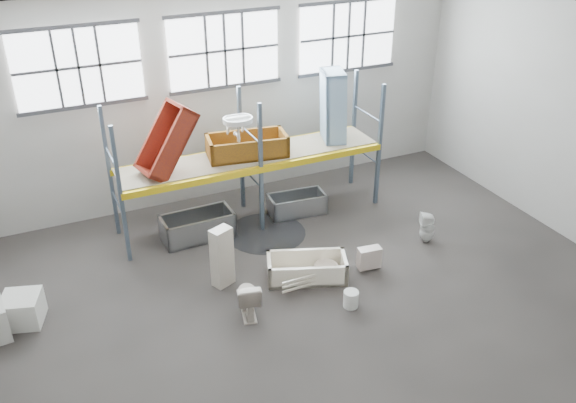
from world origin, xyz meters
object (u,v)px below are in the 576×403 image
toilet_white (427,228)px  bucket (351,299)px  steel_tub_left (198,226)px  bathtub_beige (307,268)px  cistern_tall (222,257)px  rust_tub_flat (247,146)px  blue_tub_upright (333,107)px  toilet_beige (248,297)px  steel_tub_right (297,204)px

toilet_white → bucket: toilet_white is taller
steel_tub_left → bathtub_beige: bearing=-57.6°
cistern_tall → rust_tub_flat: size_ratio=0.71×
cistern_tall → blue_tub_upright: 4.59m
bathtub_beige → cistern_tall: bearing=-177.2°
bathtub_beige → cistern_tall: 1.70m
toilet_white → toilet_beige: bearing=-60.2°
toilet_beige → bathtub_beige: bearing=-145.5°
toilet_beige → steel_tub_right: toilet_beige is taller
toilet_white → blue_tub_upright: 3.48m
toilet_beige → bucket: (1.82, -0.59, -0.22)m
bathtub_beige → toilet_beige: size_ratio=2.05×
steel_tub_right → toilet_beige: bearing=-128.7°
blue_tub_upright → bucket: blue_tub_upright is taller
bathtub_beige → steel_tub_right: bearing=89.6°
toilet_white → steel_tub_left: (-4.49, 2.24, -0.06)m
cistern_tall → steel_tub_left: 1.90m
steel_tub_left → toilet_white: bearing=-26.6°
rust_tub_flat → bucket: 4.26m
cistern_tall → rust_tub_flat: 2.90m
cistern_tall → toilet_white: bearing=-27.9°
bathtub_beige → toilet_white: size_ratio=2.25×
cistern_tall → toilet_white: 4.58m
toilet_beige → blue_tub_upright: bearing=-122.9°
toilet_beige → rust_tub_flat: 3.85m
steel_tub_right → rust_tub_flat: size_ratio=0.76×
cistern_tall → steel_tub_right: size_ratio=0.94×
steel_tub_right → bucket: (-0.61, -3.62, -0.08)m
toilet_white → blue_tub_upright: (-0.98, 2.63, 2.05)m
bathtub_beige → toilet_white: (2.98, 0.13, 0.12)m
blue_tub_upright → steel_tub_right: bearing=-163.8°
bathtub_beige → steel_tub_left: steel_tub_left is taller
toilet_beige → toilet_white: toilet_beige is taller
cistern_tall → steel_tub_left: bearing=64.7°
bathtub_beige → cistern_tall: size_ratio=1.25×
bathtub_beige → steel_tub_right: (0.95, 2.46, 0.01)m
toilet_white → steel_tub_right: 3.09m
toilet_white → blue_tub_upright: size_ratio=0.41×
cistern_tall → rust_tub_flat: rust_tub_flat is taller
bucket → toilet_white: bearing=26.1°
steel_tub_right → rust_tub_flat: rust_tub_flat is taller
bucket → steel_tub_left: bearing=117.6°
toilet_white → bucket: (-2.64, -1.29, -0.18)m
cistern_tall → rust_tub_flat: bearing=34.1°
rust_tub_flat → blue_tub_upright: size_ratio=1.04×
bathtub_beige → cistern_tall: cistern_tall is taller
steel_tub_left → blue_tub_upright: bearing=6.3°
bathtub_beige → steel_tub_right: size_ratio=1.18×
bathtub_beige → rust_tub_flat: rust_tub_flat is taller
toilet_beige → blue_tub_upright: 5.23m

